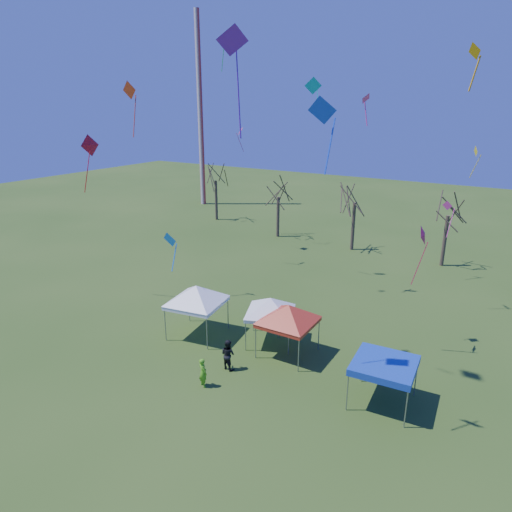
# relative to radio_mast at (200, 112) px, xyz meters

# --- Properties ---
(ground) EXTENTS (140.00, 140.00, 0.00)m
(ground) POSITION_rel_radio_mast_xyz_m (28.00, -34.00, -12.50)
(ground) COLOR #2D4B18
(ground) RESTS_ON ground
(radio_mast) EXTENTS (0.70, 0.70, 25.00)m
(radio_mast) POSITION_rel_radio_mast_xyz_m (0.00, 0.00, 0.00)
(radio_mast) COLOR silver
(radio_mast) RESTS_ON ground
(tree_0) EXTENTS (3.83, 3.83, 8.44)m
(tree_0) POSITION_rel_radio_mast_xyz_m (7.15, -6.62, -6.01)
(tree_0) COLOR #3D2D21
(tree_0) RESTS_ON ground
(tree_1) EXTENTS (3.42, 3.42, 7.54)m
(tree_1) POSITION_rel_radio_mast_xyz_m (17.23, -9.35, -6.71)
(tree_1) COLOR #3D2D21
(tree_1) RESTS_ON ground
(tree_2) EXTENTS (3.71, 3.71, 8.18)m
(tree_2) POSITION_rel_radio_mast_xyz_m (25.63, -9.62, -6.21)
(tree_2) COLOR #3D2D21
(tree_2) RESTS_ON ground
(tree_3) EXTENTS (3.59, 3.59, 7.91)m
(tree_3) POSITION_rel_radio_mast_xyz_m (34.03, -9.96, -6.42)
(tree_3) COLOR #3D2D21
(tree_3) RESTS_ON ground
(tent_white_west) EXTENTS (4.18, 4.18, 3.73)m
(tent_white_west) POSITION_rel_radio_mast_xyz_m (23.65, -31.17, -9.49)
(tent_white_west) COLOR gray
(tent_white_west) RESTS_ON ground
(tent_white_mid) EXTENTS (3.49, 3.49, 3.29)m
(tent_white_mid) POSITION_rel_radio_mast_xyz_m (27.91, -29.68, -9.84)
(tent_white_mid) COLOR gray
(tent_white_mid) RESTS_ON ground
(tent_red) EXTENTS (3.99, 3.99, 3.52)m
(tent_red) POSITION_rel_radio_mast_xyz_m (29.43, -30.35, -9.66)
(tent_red) COLOR gray
(tent_red) RESTS_ON ground
(tent_blue) EXTENTS (2.98, 2.98, 2.20)m
(tent_blue) POSITION_rel_radio_mast_xyz_m (35.32, -32.01, -10.48)
(tent_blue) COLOR gray
(tent_blue) RESTS_ON ground
(person_dark) EXTENTS (0.92, 0.77, 1.70)m
(person_dark) POSITION_rel_radio_mast_xyz_m (27.43, -33.36, -11.65)
(person_dark) COLOR black
(person_dark) RESTS_ON ground
(person_green) EXTENTS (0.66, 0.56, 1.55)m
(person_green) POSITION_rel_radio_mast_xyz_m (27.27, -35.33, -11.73)
(person_green) COLOR #54B01C
(person_green) RESTS_ON ground
(kite_2) EXTENTS (0.90, 1.18, 2.81)m
(kite_2) POSITION_rel_radio_mast_xyz_m (14.16, -14.08, 6.05)
(kite_2) COLOR green
(kite_2) RESTS_ON ground
(kite_17) EXTENTS (0.64, 1.09, 3.35)m
(kite_17) POSITION_rel_radio_mast_xyz_m (35.26, -26.18, -5.69)
(kite_17) COLOR #EA1644
(kite_17) RESTS_ON ground
(kite_5) EXTENTS (1.43, 1.49, 4.09)m
(kite_5) POSITION_rel_radio_mast_xyz_m (29.45, -35.48, 3.19)
(kite_5) COLOR purple
(kite_5) RESTS_ON ground
(kite_8) EXTENTS (1.20, 0.55, 3.57)m
(kite_8) POSITION_rel_radio_mast_xyz_m (16.42, -28.20, 1.82)
(kite_8) COLOR red
(kite_8) RESTS_ON ground
(kite_11) EXTENTS (1.20, 0.94, 2.55)m
(kite_11) POSITION_rel_radio_mast_xyz_m (26.29, -21.38, 2.14)
(kite_11) COLOR #0BB2B2
(kite_11) RESTS_ON ground
(kite_14) EXTENTS (1.06, 1.48, 3.92)m
(kite_14) POSITION_rel_radio_mast_xyz_m (13.83, -29.72, -1.67)
(kite_14) COLOR red
(kite_14) RESTS_ON ground
(kite_13) EXTENTS (1.00, 1.06, 2.31)m
(kite_13) POSITION_rel_radio_mast_xyz_m (16.31, -15.05, -1.34)
(kite_13) COLOR #CA2D5F
(kite_13) RESTS_ON ground
(kite_18) EXTENTS (0.57, 0.73, 1.64)m
(kite_18) POSITION_rel_radio_mast_xyz_m (31.81, -26.97, 1.22)
(kite_18) COLOR #E8339C
(kite_18) RESTS_ON ground
(kite_9) EXTENTS (0.66, 0.66, 1.62)m
(kite_9) POSITION_rel_radio_mast_xyz_m (37.38, -32.42, 2.66)
(kite_9) COLOR orange
(kite_9) RESTS_ON ground
(kite_19) EXTENTS (0.64, 0.83, 2.24)m
(kite_19) POSITION_rel_radio_mast_xyz_m (36.03, -15.18, -2.17)
(kite_19) COLOR yellow
(kite_19) RESTS_ON ground
(kite_22) EXTENTS (0.95, 0.86, 2.82)m
(kite_22) POSITION_rel_radio_mast_xyz_m (34.38, -13.16, -6.61)
(kite_22) COLOR #F636A3
(kite_22) RESTS_ON ground
(kite_1) EXTENTS (1.09, 0.59, 2.38)m
(kite_1) POSITION_rel_radio_mast_xyz_m (22.22, -31.59, -6.53)
(kite_1) COLOR blue
(kite_1) RESTS_ON ground
(kite_27) EXTENTS (1.11, 0.73, 2.74)m
(kite_27) POSITION_rel_radio_mast_xyz_m (33.01, -35.08, 0.77)
(kite_27) COLOR blue
(kite_27) RESTS_ON ground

